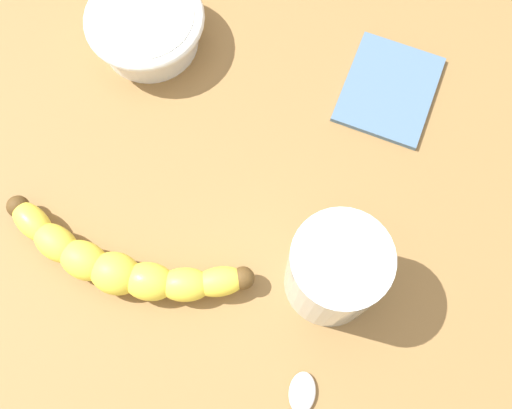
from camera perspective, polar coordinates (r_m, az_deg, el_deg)
wooden_tabletop at (r=57.87cm, az=-5.09°, el=-5.12°), size 120.00×120.00×3.00cm
banana at (r=55.39cm, az=-13.25°, el=-5.72°), size 7.34×24.71×3.92cm
smoothie_glass at (r=51.29cm, az=7.74°, el=-6.49°), size 8.45×8.45×10.01cm
ceramic_bowl at (r=64.55cm, az=-10.69°, el=16.81°), size 12.47×12.47×4.76cm
teaspoon at (r=54.37cm, az=4.45°, el=-18.61°), size 11.25×3.80×0.80cm
folded_napkin at (r=64.01cm, az=12.90°, el=10.96°), size 11.29×9.19×0.60cm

